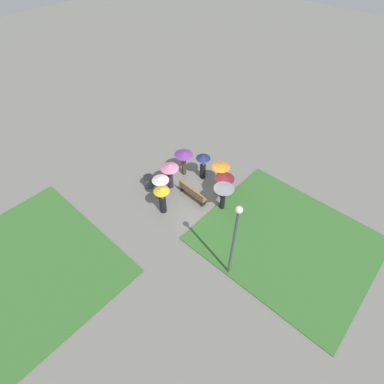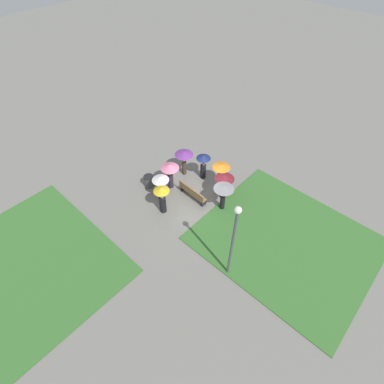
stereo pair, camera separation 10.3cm
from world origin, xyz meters
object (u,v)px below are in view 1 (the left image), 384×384
trash_bin (149,181)px  crowd_person_navy (203,163)px  crowd_person_maroon (224,181)px  park_bench (192,193)px  crowd_person_purple (184,157)px  crowd_person_white (161,183)px  crowd_person_yellow (162,197)px  crowd_person_orange (221,171)px  crowd_person_grey (224,191)px  crowd_person_pink (170,170)px  lamp_post (235,235)px

trash_bin → crowd_person_navy: (-1.96, -2.93, 0.82)m
crowd_person_maroon → trash_bin: bearing=-100.0°
park_bench → trash_bin: (2.74, 1.06, -0.07)m
park_bench → crowd_person_purple: bearing=-31.4°
crowd_person_white → crowd_person_yellow: 1.03m
crowd_person_white → crowd_person_orange: 3.74m
crowd_person_grey → crowd_person_white: crowd_person_grey is taller
trash_bin → crowd_person_pink: crowd_person_pink is taller
crowd_person_white → crowd_person_orange: crowd_person_orange is taller
crowd_person_grey → crowd_person_navy: size_ratio=1.01×
crowd_person_navy → crowd_person_purple: bearing=-65.9°
trash_bin → crowd_person_purple: 2.71m
lamp_post → crowd_person_yellow: (5.26, -0.60, -1.88)m
crowd_person_yellow → crowd_person_white: bearing=-160.3°
crowd_person_maroon → crowd_person_white: size_ratio=1.00×
trash_bin → crowd_person_yellow: 2.48m
lamp_post → crowd_person_orange: 6.33m
crowd_person_white → trash_bin: bearing=-76.7°
crowd_person_pink → crowd_person_maroon: 3.36m
trash_bin → crowd_person_white: size_ratio=0.45×
crowd_person_pink → crowd_person_grey: 3.61m
crowd_person_navy → crowd_person_yellow: (-0.22, 3.78, 0.00)m
crowd_person_navy → crowd_person_yellow: crowd_person_yellow is taller
trash_bin → crowd_person_white: bearing=172.0°
trash_bin → crowd_person_purple: bearing=-109.6°
park_bench → crowd_person_purple: (1.90, -1.29, 0.97)m
crowd_person_maroon → lamp_post: bearing=0.5°
crowd_person_grey → crowd_person_yellow: bearing=-55.1°
crowd_person_white → crowd_person_navy: bearing=-169.0°
crowd_person_pink → crowd_person_yellow: (-1.11, 1.73, -0.17)m
crowd_person_yellow → crowd_person_orange: (-1.15, -3.85, 0.05)m
park_bench → crowd_person_navy: crowd_person_navy is taller
crowd_person_yellow → trash_bin: bearing=-141.8°
crowd_person_grey → crowd_person_navy: crowd_person_grey is taller
park_bench → crowd_person_white: size_ratio=1.12×
trash_bin → crowd_person_grey: bearing=-160.4°
crowd_person_purple → crowd_person_maroon: bearing=171.9°
trash_bin → crowd_person_pink: 1.70m
park_bench → crowd_person_grey: (-1.86, -0.58, 0.95)m
crowd_person_pink → crowd_person_white: 1.13m
park_bench → crowd_person_purple: 2.49m
crowd_person_maroon → crowd_person_orange: crowd_person_orange is taller
park_bench → crowd_person_pink: bearing=9.1°
park_bench → lamp_post: 5.95m
crowd_person_pink → crowd_person_yellow: size_ratio=0.96×
crowd_person_grey → crowd_person_purple: 3.83m
park_bench → crowd_person_navy: 2.15m
lamp_post → crowd_person_orange: (4.11, -4.45, -1.83)m
crowd_person_orange → crowd_person_grey: bearing=160.1°
lamp_post → crowd_person_maroon: bearing=-48.7°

